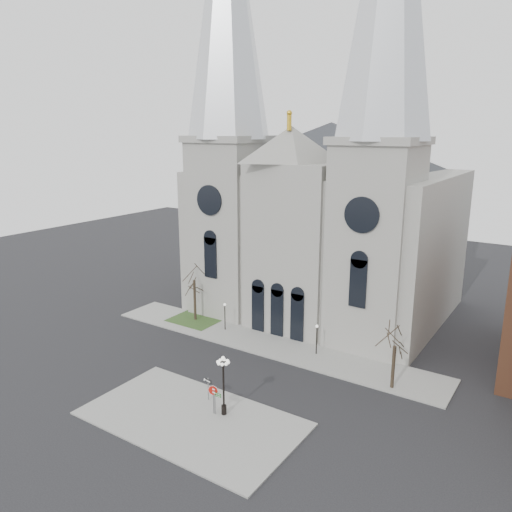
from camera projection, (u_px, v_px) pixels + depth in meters
The scene contains 13 objects.
ground at pixel (202, 384), 46.52m from camera, with size 160.00×160.00×0.00m, color black.
sidewalk_near at pixel (192, 419), 40.85m from camera, with size 18.00×10.00×0.14m, color gray.
sidewalk_far at pixel (266, 343), 55.39m from camera, with size 40.00×6.00×0.14m, color gray.
grass_patch at pixel (195, 320), 62.08m from camera, with size 6.00×5.00×0.18m, color #2A421C.
cathedral at pixel (319, 169), 60.47m from camera, with size 33.00×26.66×54.00m.
tree_left at pixel (194, 278), 60.74m from camera, with size 3.20×3.20×7.50m.
tree_right at pixel (395, 343), 44.67m from camera, with size 3.20×3.20×6.00m.
ped_lamp_left at pixel (225, 312), 58.45m from camera, with size 0.32×0.32×3.26m.
ped_lamp_right at pixel (317, 334), 52.03m from camera, with size 0.32×0.32×3.26m.
stop_sign at pixel (213, 393), 41.10m from camera, with size 0.92×0.14×2.56m.
globe_lamp at pixel (223, 378), 40.60m from camera, with size 1.42×1.42×5.21m.
one_way_sign at pixel (208, 385), 43.26m from camera, with size 0.90×0.20×2.07m.
street_name_sign at pixel (216, 401), 41.09m from camera, with size 0.66×0.10×2.06m.
Camera 1 is at (27.46, -32.39, 23.01)m, focal length 35.00 mm.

